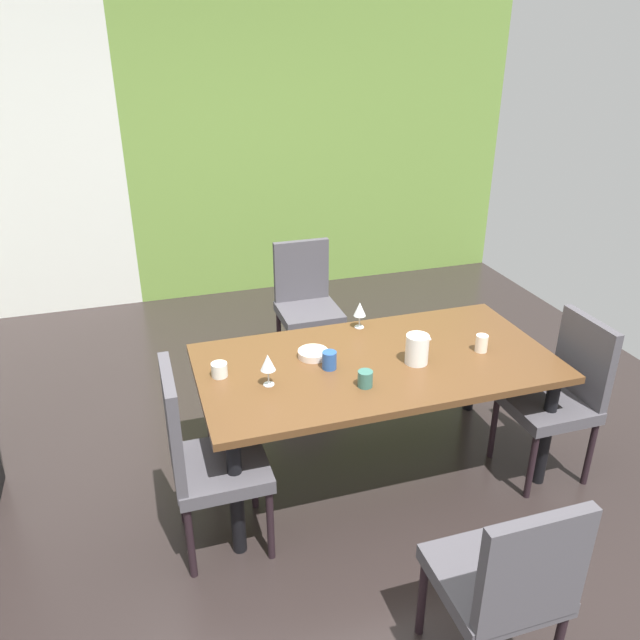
{
  "coord_description": "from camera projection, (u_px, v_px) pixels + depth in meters",
  "views": [
    {
      "loc": [
        -0.83,
        -2.8,
        2.37
      ],
      "look_at": [
        0.14,
        0.28,
        0.85
      ],
      "focal_mm": 35.0,
      "sensor_mm": 36.0,
      "label": 1
    }
  ],
  "objects": [
    {
      "name": "cup_left",
      "position": [
        482.0,
        343.0,
        3.47
      ],
      "size": [
        0.07,
        0.07,
        0.1
      ],
      "primitive_type": "cylinder",
      "color": "#F3E2CA",
      "rests_on": "dining_table"
    },
    {
      "name": "wine_glass_center",
      "position": [
        268.0,
        363.0,
        3.1
      ],
      "size": [
        0.08,
        0.08,
        0.17
      ],
      "color": "silver",
      "rests_on": "dining_table"
    },
    {
      "name": "chair_head_far",
      "position": [
        306.0,
        299.0,
        4.66
      ],
      "size": [
        0.44,
        0.45,
        0.95
      ],
      "rotation": [
        0.0,
        0.0,
        3.14
      ],
      "color": "#4A474D",
      "rests_on": "ground_plane"
    },
    {
      "name": "cup_right",
      "position": [
        219.0,
        370.0,
        3.22
      ],
      "size": [
        0.08,
        0.08,
        0.07
      ],
      "primitive_type": "cylinder",
      "color": "silver",
      "rests_on": "dining_table"
    },
    {
      "name": "wine_glass_north",
      "position": [
        360.0,
        310.0,
        3.71
      ],
      "size": [
        0.07,
        0.07,
        0.16
      ],
      "color": "silver",
      "rests_on": "dining_table"
    },
    {
      "name": "serving_bowl_corner",
      "position": [
        313.0,
        354.0,
        3.42
      ],
      "size": [
        0.17,
        0.17,
        0.04
      ],
      "primitive_type": "cylinder",
      "color": "beige",
      "rests_on": "dining_table"
    },
    {
      "name": "dining_table",
      "position": [
        376.0,
        372.0,
        3.42
      ],
      "size": [
        1.93,
        1.0,
        0.73
      ],
      "color": "brown",
      "rests_on": "ground_plane"
    },
    {
      "name": "pitcher_east",
      "position": [
        417.0,
        349.0,
        3.33
      ],
      "size": [
        0.14,
        0.12,
        0.16
      ],
      "color": "white",
      "rests_on": "dining_table"
    },
    {
      "name": "cup_south",
      "position": [
        365.0,
        379.0,
        3.13
      ],
      "size": [
        0.08,
        0.08,
        0.09
      ],
      "primitive_type": "cylinder",
      "color": "#37695E",
      "rests_on": "dining_table"
    },
    {
      "name": "chair_head_near",
      "position": [
        507.0,
        581.0,
        2.29
      ],
      "size": [
        0.44,
        0.44,
        0.93
      ],
      "color": "#4A474D",
      "rests_on": "ground_plane"
    },
    {
      "name": "garden_window_panel",
      "position": [
        324.0,
        144.0,
        5.9
      ],
      "size": [
        3.67,
        0.1,
        2.74
      ],
      "primitive_type": "cube",
      "color": "olive",
      "rests_on": "ground_plane"
    },
    {
      "name": "chair_right_near",
      "position": [
        561.0,
        390.0,
        3.49
      ],
      "size": [
        0.44,
        0.44,
        0.95
      ],
      "rotation": [
        0.0,
        0.0,
        1.57
      ],
      "color": "#4A474D",
      "rests_on": "ground_plane"
    },
    {
      "name": "cup_near_shelf",
      "position": [
        329.0,
        360.0,
        3.29
      ],
      "size": [
        0.08,
        0.08,
        0.1
      ],
      "primitive_type": "cylinder",
      "color": "#285097",
      "rests_on": "dining_table"
    },
    {
      "name": "ground_plane",
      "position": [
        311.0,
        475.0,
        3.65
      ],
      "size": [
        5.74,
        6.01,
        0.02
      ],
      "primitive_type": "cube",
      "color": "#292120"
    },
    {
      "name": "chair_left_near",
      "position": [
        202.0,
        454.0,
        2.93
      ],
      "size": [
        0.45,
        0.44,
        1.01
      ],
      "rotation": [
        0.0,
        0.0,
        -1.57
      ],
      "color": "#4A474D",
      "rests_on": "ground_plane"
    }
  ]
}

